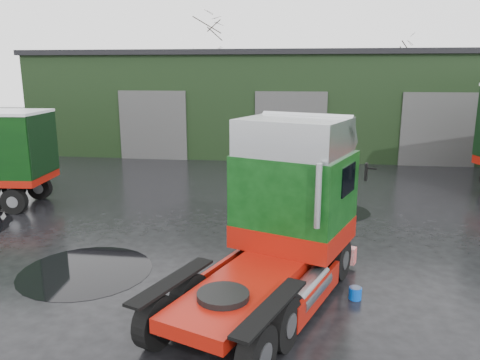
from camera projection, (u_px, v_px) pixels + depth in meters
name	position (u px, v px, depth m)	size (l,w,h in m)	color
ground	(206.00, 253.00, 13.57)	(100.00, 100.00, 0.00)	black
warehouse	(293.00, 100.00, 31.88)	(32.40, 12.40, 6.30)	black
hero_tractor	(261.00, 220.00, 9.97)	(2.81, 6.62, 4.11)	#0C390F
wash_bucket	(355.00, 293.00, 10.80)	(0.30, 0.30, 0.28)	#083FAE
tree_back_a	(207.00, 75.00, 42.19)	(4.40, 4.40, 9.50)	black
tree_back_b	(389.00, 87.00, 40.37)	(4.40, 4.40, 7.50)	black
puddle_0	(86.00, 271.00, 12.32)	(3.45, 3.45, 0.01)	black
puddle_1	(295.00, 201.00, 18.91)	(2.60, 2.60, 0.01)	black
puddle_4	(335.00, 212.00, 17.49)	(2.56, 2.56, 0.01)	black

